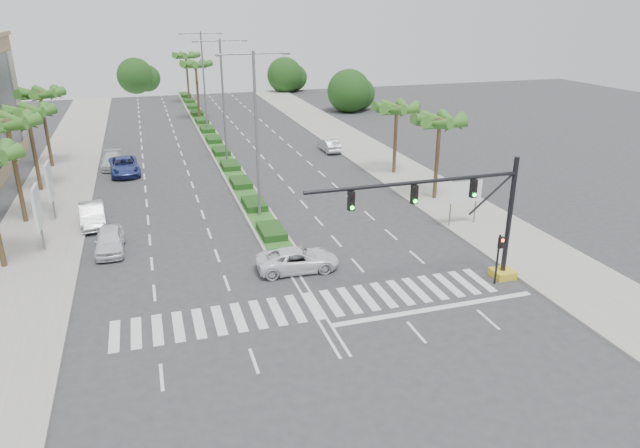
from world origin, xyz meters
The scene contains 26 objects.
ground centered at (0.00, 0.00, 0.00)m, with size 160.00×160.00×0.00m, color #333335.
footpath_right centered at (15.20, 20.00, 0.07)m, with size 6.00×120.00×0.15m, color gray.
footpath_left centered at (-15.20, 20.00, 0.07)m, with size 6.00×120.00×0.15m, color gray.
median centered at (0.00, 45.00, 0.10)m, with size 2.20×75.00×0.20m, color gray.
median_grass centered at (0.00, 45.00, 0.22)m, with size 1.80×75.00×0.04m, color #26541D.
signal_gantry centered at (9.27, 0.00, 3.46)m, with size 12.60×1.20×7.20m.
pedestrian_signal centered at (10.60, -0.68, 2.04)m, with size 0.28×0.36×3.00m.
direction_sign centered at (13.50, 7.99, 2.45)m, with size 2.70×0.11×3.40m.
billboard_near centered at (-14.50, 12.00, 2.96)m, with size 0.18×2.10×4.35m.
billboard_far centered at (-14.50, 18.00, 2.96)m, with size 0.18×2.10×4.35m.
palm_left_mid centered at (-16.50, 18.00, 7.08)m, with size 4.57×4.68×7.95m.
palm_left_far centered at (-16.50, 26.00, 6.50)m, with size 4.57×4.68×7.35m.
palm_left_end centered at (-16.50, 34.00, 6.88)m, with size 4.57×4.68×7.75m.
palm_right_near centered at (14.50, 14.00, 6.20)m, with size 4.57×4.68×7.05m.
palm_right_far centered at (14.50, 22.00, 5.91)m, with size 4.57×4.68×6.75m.
palm_median_a centered at (0.00, 55.00, 7.17)m, with size 4.57×4.68×8.05m.
palm_median_b centered at (0.00, 70.00, 7.17)m, with size 4.57×4.68×8.05m.
streetlight_near centered at (0.00, 14.00, 6.81)m, with size 5.10×0.25×12.00m.
streetlight_mid centered at (0.00, 30.00, 6.81)m, with size 5.10×0.25×12.00m.
streetlight_far centered at (0.00, 46.00, 6.81)m, with size 5.10×0.25×12.00m.
car_parked_a centered at (-10.44, 10.78, 0.75)m, with size 1.78×4.41×1.50m, color silver.
car_parked_b centered at (-11.80, 16.15, 0.78)m, with size 1.66×4.76×1.57m, color #B8B8BD.
car_parked_c centered at (-9.70, 29.46, 0.78)m, with size 2.58×5.60×1.56m, color navy.
car_parked_d centered at (-10.86, 32.25, 0.68)m, with size 1.91×4.71×1.37m, color silver.
car_crossing centered at (0.34, 4.46, 0.69)m, with size 2.28×4.94×1.37m, color white.
car_right centered at (11.43, 32.17, 0.68)m, with size 1.45×4.15×1.37m, color #B5B6BA.
Camera 1 is at (-7.61, -25.45, 14.84)m, focal length 32.00 mm.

